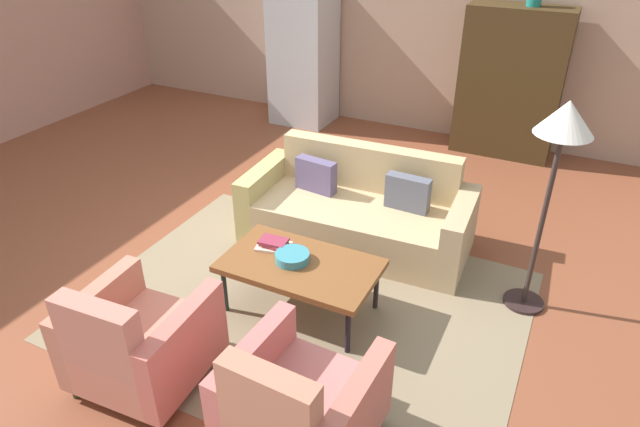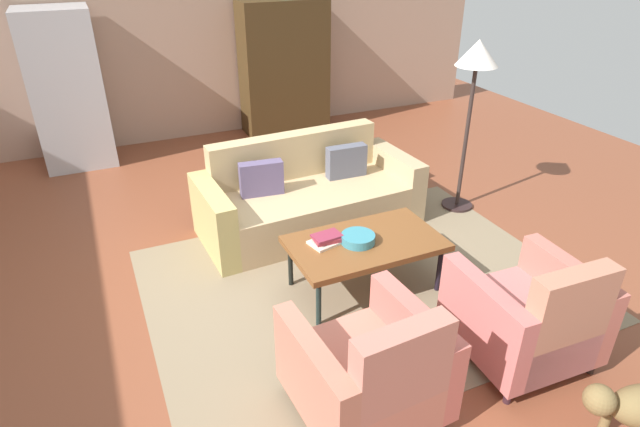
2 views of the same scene
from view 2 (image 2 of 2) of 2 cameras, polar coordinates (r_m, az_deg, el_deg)
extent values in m
plane|color=brown|center=(4.52, -4.78, -6.72)|extent=(11.20, 11.20, 0.00)
cube|color=tan|center=(7.52, -15.80, 18.25)|extent=(9.33, 0.12, 2.80)
cube|color=#817056|center=(4.42, 4.41, -7.58)|extent=(3.40, 2.60, 0.01)
cube|color=tan|center=(5.12, -1.06, 0.59)|extent=(1.78, 0.98, 0.42)
cube|color=tan|center=(5.31, -2.79, 4.31)|extent=(1.75, 0.26, 0.86)
cube|color=tan|center=(5.51, 7.94, 3.62)|extent=(0.22, 0.91, 0.62)
cube|color=tan|center=(4.78, -11.47, -0.80)|extent=(0.22, 0.91, 0.62)
cube|color=#525562|center=(5.23, 2.87, 5.68)|extent=(0.40, 0.14, 0.32)
cube|color=#574B6D|center=(4.88, -6.38, 3.80)|extent=(0.41, 0.17, 0.32)
cylinder|color=black|center=(4.30, -3.22, -5.54)|extent=(0.04, 0.04, 0.40)
cylinder|color=black|center=(4.71, 8.86, -2.53)|extent=(0.04, 0.04, 0.40)
cylinder|color=black|center=(3.88, -0.15, -9.77)|extent=(0.04, 0.04, 0.40)
cylinder|color=black|center=(4.33, 12.81, -5.96)|extent=(0.04, 0.04, 0.40)
cube|color=brown|center=(4.15, 4.95, -3.24)|extent=(1.20, 0.70, 0.05)
cylinder|color=#36201F|center=(3.51, -3.35, -18.07)|extent=(0.05, 0.05, 0.10)
cylinder|color=#3B2918|center=(3.76, 6.43, -14.50)|extent=(0.05, 0.05, 0.10)
cylinder|color=#2F1E1E|center=(3.40, 13.19, -21.18)|extent=(0.05, 0.05, 0.10)
cube|color=#C0725F|center=(3.28, 4.84, -17.45)|extent=(0.61, 0.83, 0.30)
cube|color=#B87262|center=(2.92, 8.64, -18.17)|extent=(0.57, 0.17, 0.78)
cube|color=#B46E59|center=(3.06, -0.74, -17.94)|extent=(0.17, 0.81, 0.56)
cube|color=#C26459|center=(3.34, 10.04, -13.76)|extent=(0.17, 0.81, 0.56)
cylinder|color=#30241A|center=(4.01, 13.51, -12.00)|extent=(0.05, 0.05, 0.10)
cylinder|color=#351F1A|center=(4.38, 21.00, -9.39)|extent=(0.05, 0.05, 0.10)
cylinder|color=#31191F|center=(3.64, 19.72, -18.15)|extent=(0.05, 0.05, 0.10)
cylinder|color=black|center=(4.04, 27.36, -14.53)|extent=(0.05, 0.05, 0.10)
cube|color=#B76C69|center=(3.87, 20.93, -11.14)|extent=(0.60, 0.82, 0.30)
cube|color=#B3745B|center=(3.56, 25.05, -11.05)|extent=(0.57, 0.17, 0.78)
cube|color=#BB635F|center=(3.60, 17.14, -11.10)|extent=(0.16, 0.80, 0.56)
cube|color=#BB6659|center=(4.01, 24.95, -8.23)|extent=(0.16, 0.80, 0.56)
cylinder|color=teal|center=(4.09, 4.15, -2.74)|extent=(0.27, 0.27, 0.07)
cube|color=beige|center=(4.09, 0.75, -3.07)|extent=(0.30, 0.24, 0.02)
cube|color=maroon|center=(4.08, 0.75, -2.76)|extent=(0.21, 0.15, 0.03)
cube|color=maroon|center=(4.06, 0.76, -2.46)|extent=(0.23, 0.17, 0.02)
cube|color=#3E2C15|center=(7.64, -3.90, 15.51)|extent=(1.20, 0.50, 1.80)
cube|color=#351C15|center=(7.78, -6.74, 15.62)|extent=(0.56, 0.01, 1.51)
cube|color=#351C1E|center=(7.98, -2.49, 16.09)|extent=(0.56, 0.01, 1.51)
cube|color=#B7BABF|center=(7.08, -25.75, 12.01)|extent=(0.80, 0.70, 1.85)
cylinder|color=#99999E|center=(7.42, -25.58, 13.44)|extent=(0.02, 0.02, 0.70)
cylinder|color=black|center=(5.78, 14.62, 0.91)|extent=(0.32, 0.32, 0.03)
cylinder|color=#2F2422|center=(5.49, 15.56, 7.77)|extent=(0.04, 0.04, 1.45)
cone|color=silver|center=(5.27, 16.78, 16.37)|extent=(0.40, 0.40, 0.24)
cylinder|color=brown|center=(3.63, 28.45, -19.52)|extent=(0.06, 0.06, 0.20)
sphere|color=brown|center=(3.32, 28.07, -17.41)|extent=(0.17, 0.17, 0.17)
camera|label=1|loc=(3.47, 70.76, 16.01)|focal=31.13mm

